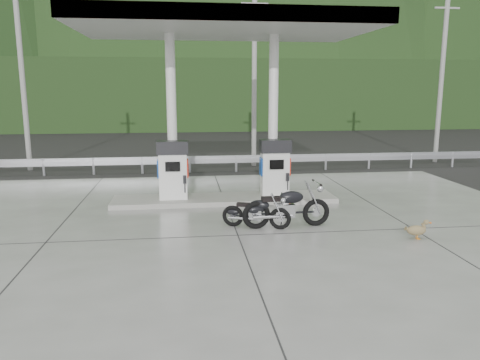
{
  "coord_description": "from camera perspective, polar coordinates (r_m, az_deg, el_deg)",
  "views": [
    {
      "loc": [
        -1.29,
        -11.85,
        3.53
      ],
      "look_at": [
        0.3,
        1.0,
        1.0
      ],
      "focal_mm": 35.0,
      "sensor_mm": 36.0,
      "label": 1
    }
  ],
  "objects": [
    {
      "name": "utility_pole_c",
      "position": [
        24.64,
        23.35,
        11.27
      ],
      "size": [
        0.22,
        0.22,
        8.0
      ],
      "primitive_type": "cylinder",
      "color": "gray",
      "rests_on": "ground"
    },
    {
      "name": "road",
      "position": [
        23.65,
        -3.85,
        2.45
      ],
      "size": [
        60.0,
        7.0,
        0.01
      ],
      "primitive_type": "cube",
      "color": "black",
      "rests_on": "ground"
    },
    {
      "name": "utility_pole_a",
      "position": [
        22.38,
        -25.01,
        11.25
      ],
      "size": [
        0.22,
        0.22,
        8.0
      ],
      "primitive_type": "cylinder",
      "color": "gray",
      "rests_on": "ground"
    },
    {
      "name": "duck",
      "position": [
        11.92,
        20.69,
        -5.79
      ],
      "size": [
        0.57,
        0.21,
        0.4
      ],
      "primitive_type": null,
      "rotation": [
        0.0,
        0.0,
        -0.11
      ],
      "color": "brown",
      "rests_on": "forecourt_apron"
    },
    {
      "name": "canopy_column_left",
      "position": [
        14.78,
        -8.32,
        7.61
      ],
      "size": [
        0.3,
        0.3,
        5.0
      ],
      "primitive_type": "cylinder",
      "color": "white",
      "rests_on": "pump_island"
    },
    {
      "name": "pump_island",
      "position": [
        14.81,
        -1.87,
        -2.36
      ],
      "size": [
        7.0,
        1.4,
        0.15
      ],
      "primitive_type": "cube",
      "color": "gray",
      "rests_on": "forecourt_apron"
    },
    {
      "name": "forecourt_apron",
      "position": [
        12.43,
        -0.81,
        -5.4
      ],
      "size": [
        18.0,
        14.0,
        0.02
      ],
      "primitive_type": "cube",
      "color": "slate",
      "rests_on": "ground"
    },
    {
      "name": "ground",
      "position": [
        12.43,
        -0.81,
        -5.44
      ],
      "size": [
        160.0,
        160.0,
        0.0
      ],
      "primitive_type": "plane",
      "color": "black",
      "rests_on": "ground"
    },
    {
      "name": "forested_hills",
      "position": [
        71.95,
        -6.07,
        8.18
      ],
      "size": [
        100.0,
        40.0,
        140.0
      ],
      "primitive_type": null,
      "color": "black",
      "rests_on": "ground"
    },
    {
      "name": "gas_pump_right",
      "position": [
        14.84,
        4.28,
        1.49
      ],
      "size": [
        0.95,
        0.55,
        1.8
      ],
      "primitive_type": null,
      "color": "silver",
      "rests_on": "pump_island"
    },
    {
      "name": "canopy_roof",
      "position": [
        14.52,
        -2.0,
        18.33
      ],
      "size": [
        8.5,
        5.0,
        0.4
      ],
      "primitive_type": "cube",
      "color": "silver",
      "rests_on": "canopy_column_left"
    },
    {
      "name": "tree_band",
      "position": [
        41.87,
        -5.37,
        10.28
      ],
      "size": [
        80.0,
        6.0,
        6.0
      ],
      "primitive_type": "cube",
      "color": "black",
      "rests_on": "ground"
    },
    {
      "name": "utility_pole_b",
      "position": [
        21.6,
        1.75,
        12.3
      ],
      "size": [
        0.22,
        0.22,
        8.0
      ],
      "primitive_type": "cylinder",
      "color": "gray",
      "rests_on": "ground"
    },
    {
      "name": "motorcycle_left",
      "position": [
        11.99,
        1.99,
        -4.0
      ],
      "size": [
        1.75,
        1.05,
        0.79
      ],
      "primitive_type": null,
      "rotation": [
        0.0,
        0.0,
        -0.34
      ],
      "color": "black",
      "rests_on": "forecourt_apron"
    },
    {
      "name": "guardrail",
      "position": [
        20.09,
        -3.3,
        2.97
      ],
      "size": [
        26.0,
        0.16,
        1.42
      ],
      "primitive_type": null,
      "color": "#AEAFB6",
      "rests_on": "ground"
    },
    {
      "name": "gas_pump_left",
      "position": [
        14.56,
        -8.17,
        1.22
      ],
      "size": [
        0.95,
        0.55,
        1.8
      ],
      "primitive_type": null,
      "color": "silver",
      "rests_on": "pump_island"
    },
    {
      "name": "motorcycle_right",
      "position": [
        12.07,
        5.69,
        -3.39
      ],
      "size": [
        2.18,
        0.77,
        1.02
      ],
      "primitive_type": null,
      "rotation": [
        0.0,
        0.0,
        0.04
      ],
      "color": "black",
      "rests_on": "forecourt_apron"
    },
    {
      "name": "canopy_column_right",
      "position": [
        15.05,
        4.06,
        7.76
      ],
      "size": [
        0.3,
        0.3,
        5.0
      ],
      "primitive_type": "cylinder",
      "color": "white",
      "rests_on": "pump_island"
    }
  ]
}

